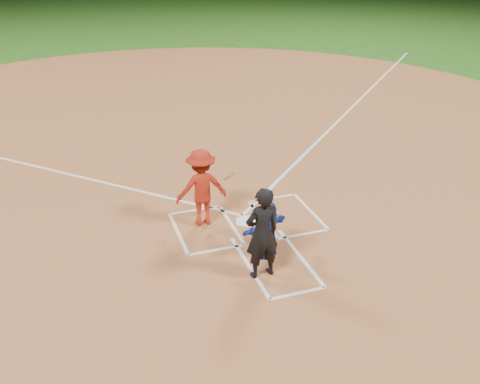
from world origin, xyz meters
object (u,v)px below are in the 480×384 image
object	(u,v)px
catcher	(268,229)
batter_at_plate	(202,188)
home_plate	(247,221)
umpire	(262,233)

from	to	relation	value
catcher	batter_at_plate	world-z (taller)	batter_at_plate
home_plate	catcher	xyz separation A→B (m)	(-0.06, -1.43, 0.60)
home_plate	umpire	distance (m)	2.27
home_plate	batter_at_plate	bearing A→B (deg)	-15.80
umpire	batter_at_plate	size ratio (longest dim) A/B	1.04
catcher	batter_at_plate	distance (m)	1.95
home_plate	catcher	distance (m)	1.55
home_plate	catcher	bearing A→B (deg)	87.59
home_plate	catcher	world-z (taller)	catcher
umpire	batter_at_plate	xyz separation A→B (m)	(-0.54, 2.31, -0.04)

